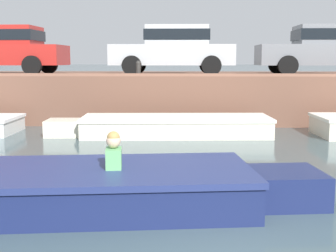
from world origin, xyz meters
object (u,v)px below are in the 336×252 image
Objects in this scene: motorboat_passing at (74,188)px; car_leftmost_red at (4,48)px; car_centre_grey at (326,48)px; mooring_bollard_mid at (138,68)px; car_left_inner_silver at (174,48)px; boat_moored_central_cream at (167,126)px.

motorboat_passing is 10.50m from car_leftmost_red.
car_leftmost_red is 0.97× the size of car_centre_grey.
car_left_inner_silver is at bearing 55.52° from mooring_bollard_mid.
car_left_inner_silver is (0.08, 3.26, 2.06)m from boat_moored_central_cream.
boat_moored_central_cream is at bearing -146.37° from car_centre_grey.
car_centre_grey is at bearing 57.78° from motorboat_passing.
car_leftmost_red is at bearing -179.99° from car_left_inner_silver.
motorboat_passing is at bearing -90.22° from mooring_bollard_mid.
car_centre_grey reaches higher than motorboat_passing.
car_leftmost_red is at bearing 180.00° from car_centre_grey.
car_leftmost_red reaches higher than mooring_bollard_mid.
car_left_inner_silver is 0.94× the size of car_centre_grey.
car_left_inner_silver and car_centre_grey have the same top height.
car_left_inner_silver is at bearing 83.67° from motorboat_passing.
boat_moored_central_cream is 6.08m from motorboat_passing.
boat_moored_central_cream is 12.96× the size of mooring_bollard_mid.
car_centre_grey reaches higher than mooring_bollard_mid.
car_leftmost_red is at bearing 149.08° from boat_moored_central_cream.
car_left_inner_silver reaches higher than boat_moored_central_cream.
mooring_bollard_mid is at bearing 89.78° from motorboat_passing.
car_left_inner_silver is at bearing 88.51° from boat_moored_central_cream.
car_centre_grey is at bearing 33.63° from boat_moored_central_cream.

